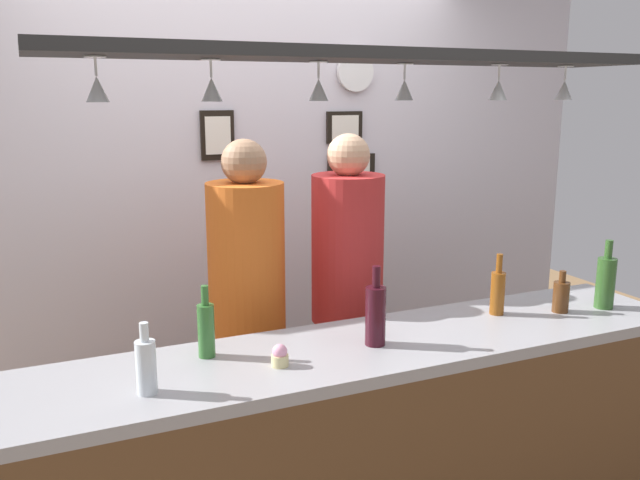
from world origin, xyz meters
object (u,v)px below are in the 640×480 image
at_px(person_right_red_shirt, 347,276).
at_px(bottle_beer_brown_stubby, 561,296).
at_px(picture_frame_upper_small, 345,127).
at_px(picture_frame_crest, 218,135).
at_px(bottle_wine_dark_red, 376,314).
at_px(bottle_beer_amber_tall, 498,291).
at_px(person_middle_orange_shirt, 247,289).
at_px(bottle_beer_green_import, 206,329).
at_px(bottle_soda_clear, 146,365).
at_px(wall_clock, 355,72).
at_px(bottle_champagne_green, 606,281).
at_px(picture_frame_lower_pair, 351,170).
at_px(cupcake, 280,356).

bearing_deg(person_right_red_shirt, bottle_beer_brown_stubby, -44.80).
relative_size(picture_frame_upper_small, picture_frame_crest, 0.85).
bearing_deg(picture_frame_crest, person_right_red_shirt, -61.00).
relative_size(bottle_wine_dark_red, bottle_beer_amber_tall, 1.15).
bearing_deg(person_middle_orange_shirt, bottle_beer_green_import, -120.64).
relative_size(bottle_soda_clear, wall_clock, 1.05).
xyz_separation_m(person_middle_orange_shirt, bottle_soda_clear, (-0.57, -0.76, 0.04)).
height_order(person_middle_orange_shirt, bottle_champagne_green, person_middle_orange_shirt).
bearing_deg(bottle_soda_clear, bottle_wine_dark_red, 5.08).
relative_size(bottle_beer_green_import, wall_clock, 1.18).
xyz_separation_m(person_right_red_shirt, picture_frame_lower_pair, (0.38, 0.74, 0.41)).
relative_size(person_right_red_shirt, bottle_beer_green_import, 6.49).
bearing_deg(bottle_beer_brown_stubby, bottle_beer_amber_tall, 162.05).
bearing_deg(picture_frame_upper_small, person_right_red_shirt, -114.63).
xyz_separation_m(person_middle_orange_shirt, bottle_champagne_green, (1.39, -0.71, 0.06)).
relative_size(bottle_beer_amber_tall, cupcake, 3.33).
relative_size(bottle_beer_green_import, cupcake, 3.33).
distance_m(bottle_wine_dark_red, bottle_soda_clear, 0.85).
height_order(bottle_beer_amber_tall, cupcake, bottle_beer_amber_tall).
distance_m(person_middle_orange_shirt, bottle_beer_green_import, 0.64).
relative_size(bottle_beer_amber_tall, picture_frame_upper_small, 1.18).
bearing_deg(bottle_wine_dark_red, person_middle_orange_shirt, 111.76).
height_order(person_right_red_shirt, bottle_soda_clear, person_right_red_shirt).
relative_size(cupcake, picture_frame_crest, 0.30).
relative_size(bottle_wine_dark_red, bottle_soda_clear, 1.30).
xyz_separation_m(bottle_champagne_green, picture_frame_lower_pair, (-0.51, 1.44, 0.36)).
relative_size(bottle_beer_brown_stubby, picture_frame_upper_small, 0.82).
height_order(bottle_beer_green_import, bottle_champagne_green, bottle_champagne_green).
xyz_separation_m(bottle_soda_clear, picture_frame_upper_small, (1.40, 1.50, 0.63)).
distance_m(person_right_red_shirt, picture_frame_lower_pair, 0.93).
xyz_separation_m(bottle_wine_dark_red, bottle_beer_amber_tall, (0.63, 0.10, -0.02)).
height_order(person_right_red_shirt, cupcake, person_right_red_shirt).
bearing_deg(person_middle_orange_shirt, cupcake, -99.19).
distance_m(bottle_wine_dark_red, picture_frame_crest, 1.55).
bearing_deg(bottle_beer_green_import, person_right_red_shirt, 33.70).
xyz_separation_m(bottle_beer_green_import, picture_frame_crest, (0.41, 1.28, 0.59)).
relative_size(bottle_champagne_green, wall_clock, 1.36).
relative_size(bottle_soda_clear, picture_frame_crest, 0.88).
height_order(picture_frame_upper_small, picture_frame_lower_pair, picture_frame_upper_small).
relative_size(bottle_beer_brown_stubby, picture_frame_crest, 0.69).
distance_m(picture_frame_crest, wall_clock, 0.87).
bearing_deg(bottle_beer_brown_stubby, person_middle_orange_shirt, 150.17).
distance_m(cupcake, wall_clock, 2.04).
distance_m(picture_frame_lower_pair, picture_frame_crest, 0.82).
bearing_deg(picture_frame_lower_pair, cupcake, -124.26).
xyz_separation_m(bottle_beer_green_import, bottle_beer_amber_tall, (1.23, -0.04, -0.00)).
relative_size(bottle_champagne_green, picture_frame_crest, 1.15).
height_order(bottle_beer_green_import, wall_clock, wall_clock).
bearing_deg(bottle_champagne_green, bottle_beer_amber_tall, 166.06).
height_order(bottle_beer_amber_tall, picture_frame_lower_pair, picture_frame_lower_pair).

